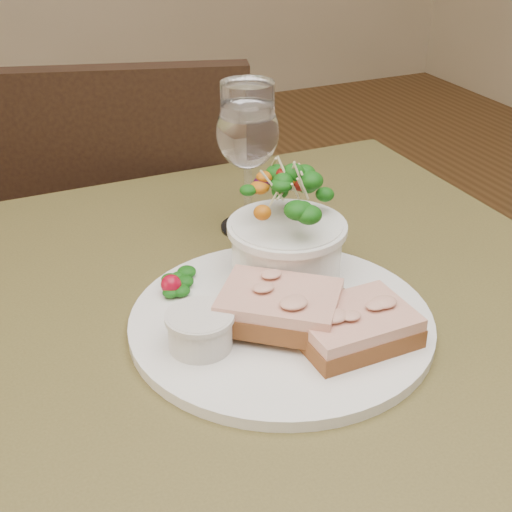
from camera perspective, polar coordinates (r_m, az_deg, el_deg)
name	(u,v)px	position (r m, az deg, el deg)	size (l,w,h in m)	color
cafe_table	(254,392)	(0.80, -0.17, -10.85)	(0.80, 0.80, 0.75)	#4A421F
chair_far	(139,339)	(1.50, -9.30, -6.58)	(0.52, 0.52, 0.90)	black
dinner_plate	(281,322)	(0.72, 2.02, -5.27)	(0.31, 0.31, 0.01)	white
sandwich_front	(354,326)	(0.68, 7.87, -5.58)	(0.11, 0.08, 0.03)	#542E16
sandwich_back	(280,306)	(0.69, 1.90, -4.05)	(0.14, 0.14, 0.03)	#542E16
ramekin	(200,329)	(0.67, -4.50, -5.82)	(0.06, 0.06, 0.04)	silver
salad_bowl	(287,225)	(0.76, 2.51, 2.51)	(0.12, 0.12, 0.13)	white
garnish	(178,282)	(0.76, -6.26, -2.12)	(0.05, 0.04, 0.02)	#093209
wine_glass	(248,137)	(0.86, -0.68, 9.53)	(0.08, 0.08, 0.18)	white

